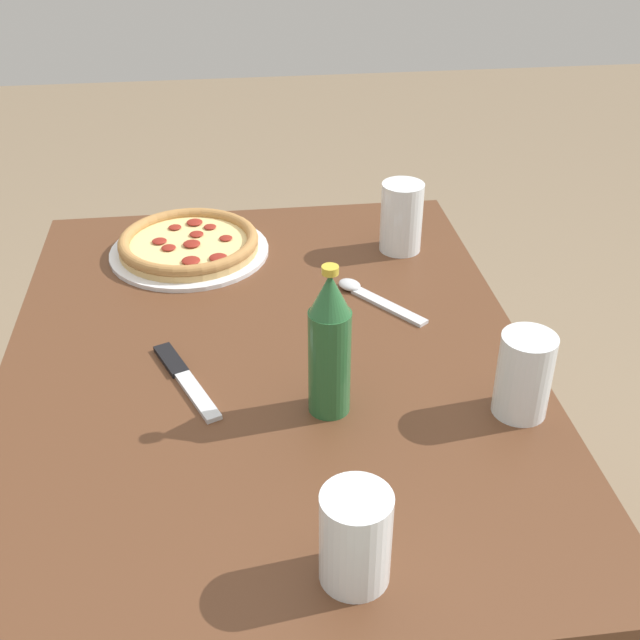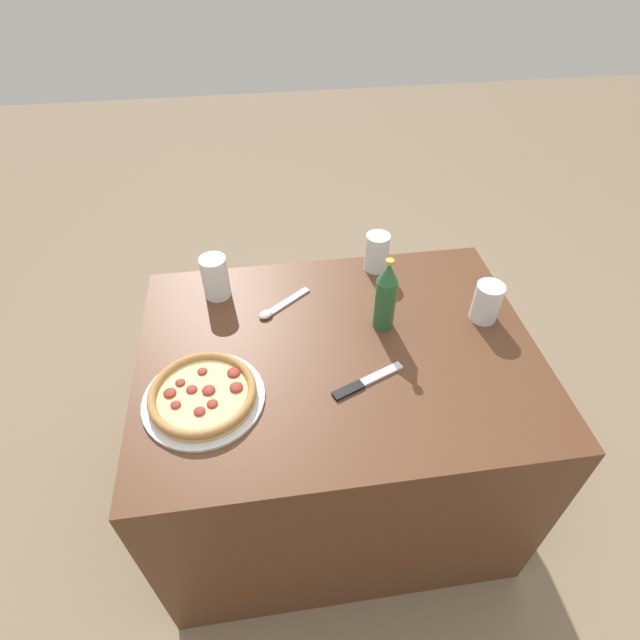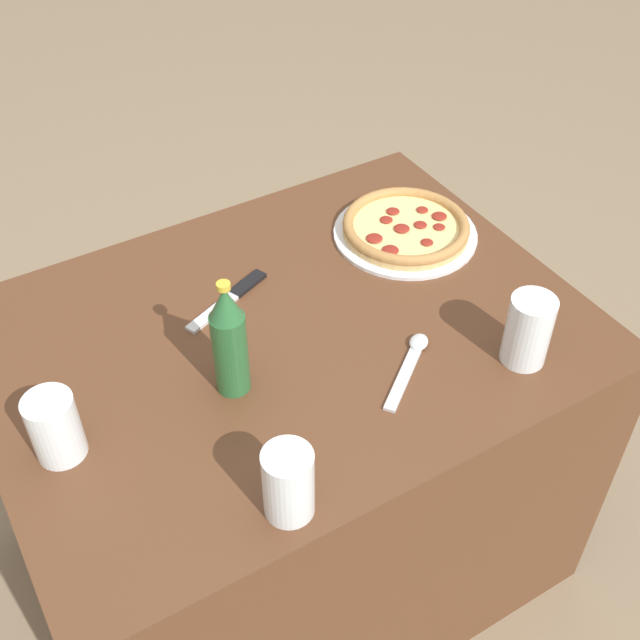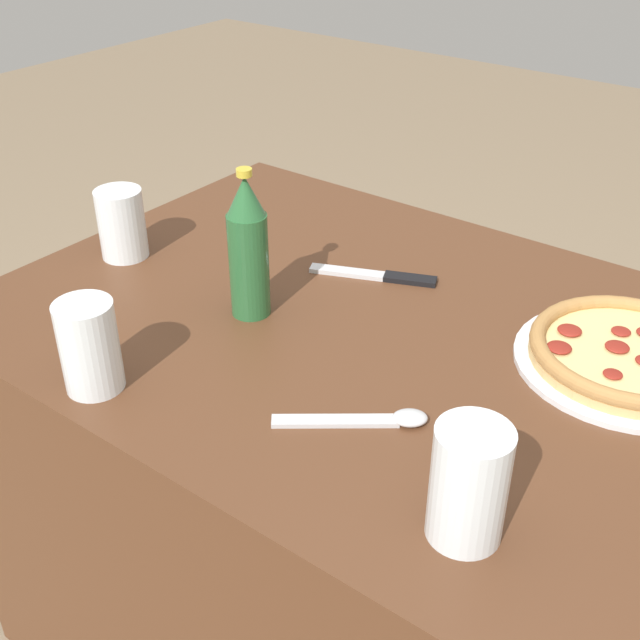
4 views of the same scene
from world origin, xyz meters
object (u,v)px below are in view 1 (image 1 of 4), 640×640
spoon (368,295)px  knife (184,376)px  glass_water (355,542)px  glass_lemonade (523,379)px  pizza_veggie (189,245)px  glass_mango_juice (401,220)px  beer_bottle (330,345)px

spoon → knife: bearing=122.2°
glass_water → glass_lemonade: (0.24, -0.26, 0.00)m
pizza_veggie → glass_lemonade: glass_lemonade is taller
pizza_veggie → spoon: pizza_veggie is taller
knife → spoon: bearing=-57.8°
glass_mango_juice → beer_bottle: beer_bottle is taller
pizza_veggie → glass_lemonade: (-0.51, -0.44, 0.04)m
beer_bottle → knife: bearing=64.8°
knife → spoon: size_ratio=1.21×
glass_mango_juice → glass_water: size_ratio=1.14×
pizza_veggie → glass_water: 0.78m
pizza_veggie → glass_water: size_ratio=2.55×
knife → spoon: 0.35m
beer_bottle → knife: (0.09, 0.20, -0.10)m
glass_mango_juice → spoon: bearing=151.8°
glass_lemonade → spoon: (0.32, 0.15, -0.05)m
glass_lemonade → pizza_veggie: bearing=40.8°
beer_bottle → spoon: (0.28, -0.10, -0.10)m
pizza_veggie → glass_water: bearing=-166.6°
spoon → glass_mango_juice: bearing=-28.2°
glass_mango_juice → glass_lemonade: glass_mango_juice is taller
glass_mango_juice → glass_lemonade: (-0.48, -0.06, -0.01)m
glass_mango_juice → knife: glass_mango_juice is taller
pizza_veggie → glass_mango_juice: (-0.03, -0.38, 0.04)m
pizza_veggie → glass_mango_juice: size_ratio=2.25×
glass_water → pizza_veggie: bearing=13.4°
glass_lemonade → knife: bearing=73.9°
glass_water → glass_lemonade: size_ratio=0.95×
beer_bottle → pizza_veggie: bearing=21.9°
glass_lemonade → spoon: 0.35m
glass_mango_juice → knife: bearing=132.4°
glass_mango_juice → spoon: (-0.17, 0.09, -0.05)m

